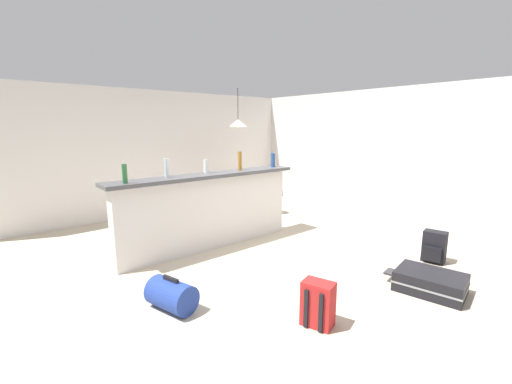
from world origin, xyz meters
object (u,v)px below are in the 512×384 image
bottle_white (206,166)px  pendant_lamp (238,123)px  bottle_blue (273,160)px  backpack_red (318,304)px  suitcase_flat_black (430,282)px  backpack_black (434,247)px  bottle_clear (167,168)px  bottle_green (125,174)px  dining_chair_near_partition (250,195)px  duffel_bag_blue (172,295)px  bottle_amber (240,161)px  dining_table (236,184)px

bottle_white → pendant_lamp: 1.86m
bottle_blue → backpack_red: bearing=-124.5°
bottle_blue → suitcase_flat_black: bearing=-94.1°
backpack_red → backpack_black: (2.33, -0.05, 0.00)m
bottle_white → bottle_blue: (1.26, -0.08, 0.02)m
bottle_clear → bottle_white: bearing=4.6°
bottle_clear → pendant_lamp: 2.40m
bottle_green → backpack_black: 4.09m
suitcase_flat_black → backpack_black: (0.90, 0.34, 0.09)m
bottle_blue → suitcase_flat_black: size_ratio=0.27×
dining_chair_near_partition → backpack_red: bearing=-118.9°
bottle_clear → duffel_bag_blue: size_ratio=0.47×
bottle_clear → bottle_white: (0.64, 0.05, -0.03)m
bottle_clear → bottle_amber: bearing=-1.2°
duffel_bag_blue → pendant_lamp: bearing=42.0°
dining_chair_near_partition → backpack_black: bearing=-78.2°
dining_table → backpack_red: dining_table is taller
bottle_amber → duffel_bag_blue: bearing=-145.4°
bottle_amber → duffel_bag_blue: 2.48m
bottle_blue → pendant_lamp: size_ratio=0.30×
bottle_green → bottle_blue: (2.50, 0.09, -0.00)m
bottle_green → suitcase_flat_black: bottle_green is taller
duffel_bag_blue → backpack_black: size_ratio=1.29×
bottle_green → bottle_clear: 0.61m
pendant_lamp → backpack_black: (0.57, -3.55, -1.65)m
suitcase_flat_black → backpack_red: backpack_red is taller
dining_chair_near_partition → bottle_clear: bearing=-161.3°
bottle_white → backpack_black: 3.33m
bottle_clear → bottle_amber: size_ratio=0.88×
bottle_green → backpack_black: bearing=-35.9°
bottle_blue → duffel_bag_blue: (-2.52, -1.26, -1.08)m
bottle_clear → bottle_white: bottle_clear is taller
pendant_lamp → backpack_red: pendant_lamp is taller
bottle_white → backpack_red: bearing=-98.5°
bottle_clear → backpack_black: size_ratio=0.60×
backpack_red → backpack_black: same height
bottle_blue → backpack_black: bearing=-73.6°
bottle_white → duffel_bag_blue: bearing=-133.3°
dining_table → suitcase_flat_black: bearing=-94.7°
dining_table → duffel_bag_blue: dining_table is taller
bottle_green → backpack_red: bottle_green is taller
bottle_white → dining_table: size_ratio=0.18×
bottle_blue → backpack_black: 2.71m
bottle_clear → bottle_blue: 1.90m
bottle_amber → bottle_clear: bearing=178.8°
dining_chair_near_partition → duffel_bag_blue: dining_chair_near_partition is taller
suitcase_flat_black → duffel_bag_blue: duffel_bag_blue is taller
bottle_clear → dining_table: 2.43m
backpack_red → backpack_black: size_ratio=1.00×
dining_table → duffel_bag_blue: (-2.65, -2.48, -0.50)m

